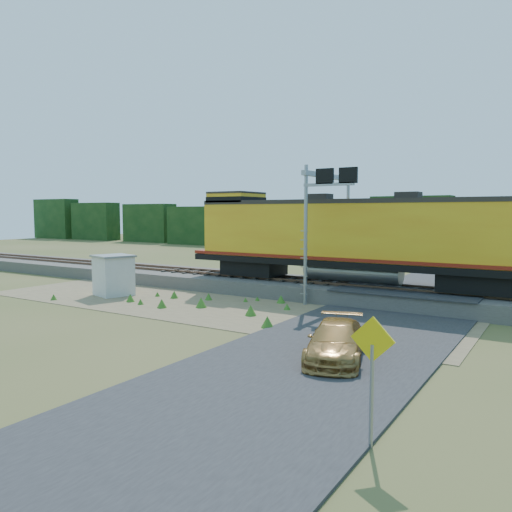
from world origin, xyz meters
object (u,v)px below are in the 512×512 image
Objects in this scene: locomotive at (348,236)px; shed at (114,275)px; car at (336,341)px; road_sign at (372,365)px; signal_gantry at (330,201)px.

locomotive is 13.30m from shed.
shed is 0.58× the size of car.
road_sign is 0.64× the size of car.
signal_gantry reaches higher than shed.
shed is at bearing -153.95° from signal_gantry.
locomotive is 7.24× the size of road_sign.
locomotive is at bearing 40.63° from signal_gantry.
signal_gantry is at bearing 42.44° from shed.
signal_gantry reaches higher than car.
locomotive is 2.15m from signal_gantry.
shed is 12.81m from signal_gantry.
car is (15.65, -4.85, -0.56)m from shed.
signal_gantry is (10.89, 5.32, 4.15)m from shed.
locomotive is 17.55m from road_sign.
shed reaches higher than car.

